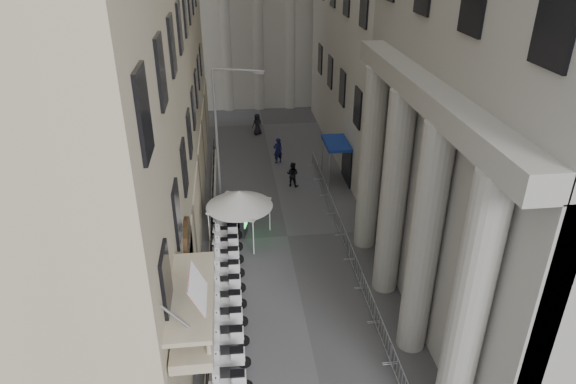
{
  "coord_description": "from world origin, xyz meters",
  "views": [
    {
      "loc": [
        -2.91,
        -5.92,
        15.89
      ],
      "look_at": [
        -0.33,
        16.07,
        4.5
      ],
      "focal_mm": 32.0,
      "sensor_mm": 36.0,
      "label": 1
    }
  ],
  "objects_px": {
    "security_tent": "(231,194)",
    "street_lamp": "(223,132)",
    "pedestrian_a": "(278,151)",
    "info_kiosk": "(243,222)",
    "pedestrian_b": "(292,174)"
  },
  "relations": [
    {
      "from": "security_tent",
      "to": "street_lamp",
      "type": "relative_size",
      "value": 0.4
    },
    {
      "from": "pedestrian_b",
      "to": "street_lamp",
      "type": "bearing_deg",
      "value": 68.74
    },
    {
      "from": "security_tent",
      "to": "info_kiosk",
      "type": "bearing_deg",
      "value": -29.55
    },
    {
      "from": "street_lamp",
      "to": "info_kiosk",
      "type": "height_order",
      "value": "street_lamp"
    },
    {
      "from": "security_tent",
      "to": "street_lamp",
      "type": "distance_m",
      "value": 3.54
    },
    {
      "from": "security_tent",
      "to": "street_lamp",
      "type": "xyz_separation_m",
      "value": [
        -0.27,
        1.8,
        3.04
      ]
    },
    {
      "from": "street_lamp",
      "to": "pedestrian_a",
      "type": "xyz_separation_m",
      "value": [
        3.87,
        7.94,
        -4.58
      ]
    },
    {
      "from": "street_lamp",
      "to": "pedestrian_a",
      "type": "distance_m",
      "value": 9.95
    },
    {
      "from": "info_kiosk",
      "to": "pedestrian_b",
      "type": "bearing_deg",
      "value": 75.21
    },
    {
      "from": "info_kiosk",
      "to": "pedestrian_a",
      "type": "relative_size",
      "value": 0.88
    },
    {
      "from": "info_kiosk",
      "to": "pedestrian_b",
      "type": "distance_m",
      "value": 7.02
    },
    {
      "from": "pedestrian_a",
      "to": "pedestrian_b",
      "type": "xyz_separation_m",
      "value": [
        0.61,
        -4.05,
        -0.12
      ]
    },
    {
      "from": "street_lamp",
      "to": "security_tent",
      "type": "bearing_deg",
      "value": -62.87
    },
    {
      "from": "pedestrian_b",
      "to": "pedestrian_a",
      "type": "bearing_deg",
      "value": -53.71
    },
    {
      "from": "security_tent",
      "to": "pedestrian_b",
      "type": "bearing_deg",
      "value": 53.5
    }
  ]
}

